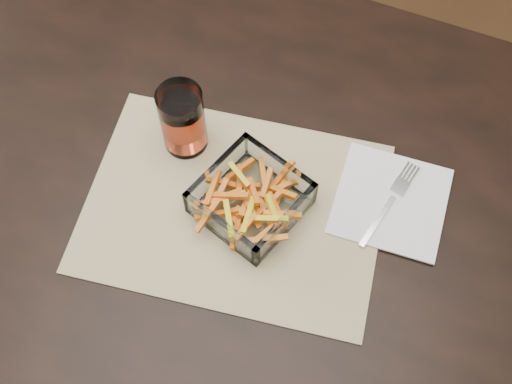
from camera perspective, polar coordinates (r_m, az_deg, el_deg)
dining_table at (r=1.11m, az=-6.50°, el=0.29°), size 1.60×0.90×0.75m
placemat at (r=0.99m, az=-1.96°, el=-1.34°), size 0.50×0.40×0.00m
glass_bowl at (r=0.96m, az=-0.47°, el=-0.67°), size 0.18×0.18×0.06m
tumbler at (r=1.00m, az=-6.52°, el=6.26°), size 0.07×0.07×0.12m
napkin at (r=1.01m, az=11.88°, el=-0.79°), size 0.18×0.18×0.00m
fork at (r=1.00m, az=11.86°, el=-0.79°), size 0.05×0.17×0.00m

